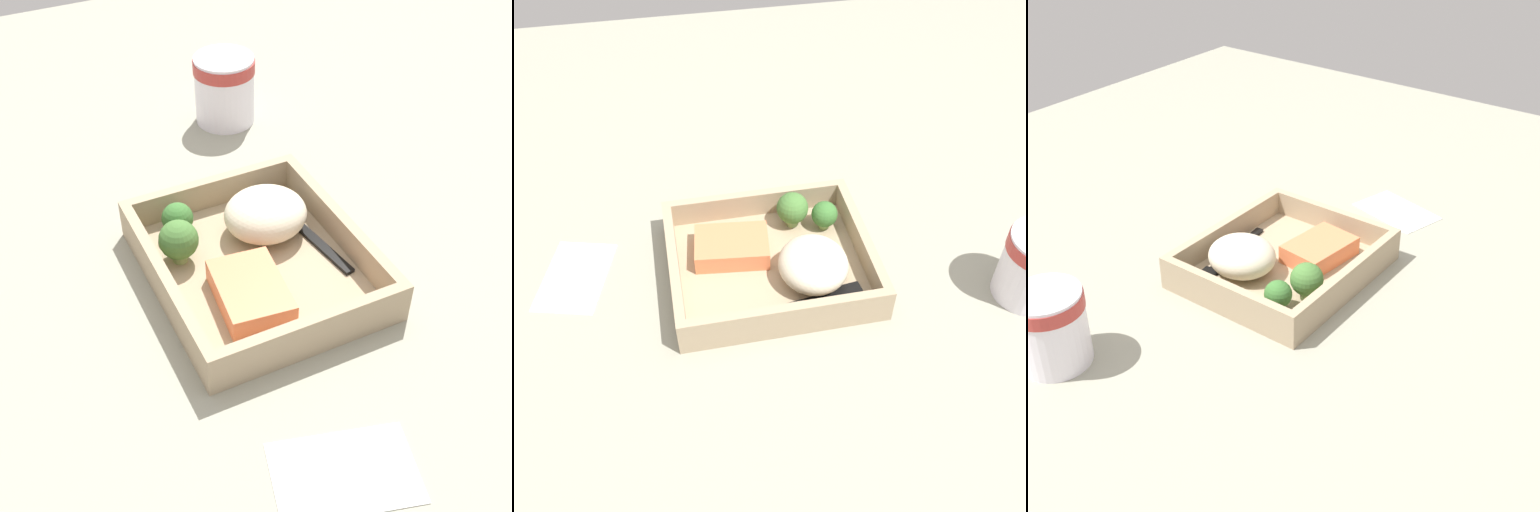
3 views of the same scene
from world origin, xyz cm
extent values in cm
cube|color=gray|center=(0.00, 0.00, -1.00)|extent=(160.00, 160.00, 2.00)
cube|color=tan|center=(0.00, 0.00, 0.60)|extent=(25.51, 21.83, 1.20)
cube|color=tan|center=(0.00, -10.31, 2.98)|extent=(25.51, 1.20, 3.55)
cube|color=tan|center=(0.00, 10.31, 2.98)|extent=(25.51, 1.20, 3.55)
cube|color=tan|center=(-12.15, 0.00, 2.98)|extent=(1.20, 19.43, 3.55)
cube|color=tan|center=(12.15, 0.00, 2.98)|extent=(1.20, 19.43, 3.55)
cube|color=#F07C4E|center=(-4.49, 2.80, 2.51)|extent=(10.20, 7.71, 2.61)
ellipsoid|color=beige|center=(4.73, -3.47, 3.77)|extent=(8.69, 9.39, 5.13)
cylinder|color=#81A85C|center=(8.62, 5.51, 1.87)|extent=(1.35, 1.35, 1.34)
sphere|color=#386E2F|center=(8.62, 5.51, 3.51)|extent=(3.56, 3.56, 3.56)
cylinder|color=#779657|center=(4.49, 6.93, 2.06)|extent=(1.64, 1.64, 1.71)
sphere|color=#447433|center=(4.49, 6.93, 4.10)|extent=(4.31, 4.31, 4.31)
cube|color=black|center=(0.68, -7.72, 1.42)|extent=(12.44, 2.69, 0.44)
cube|color=black|center=(8.51, -6.71, 1.42)|extent=(3.65, 2.62, 0.44)
cube|color=white|center=(-24.88, 3.88, 0.12)|extent=(10.83, 13.89, 0.24)
camera|label=1|loc=(-50.41, 24.46, 53.24)|focal=50.00mm
camera|label=2|loc=(-10.57, -52.28, 57.09)|focal=42.00mm
camera|label=3|loc=(66.07, 49.23, 54.35)|focal=50.00mm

